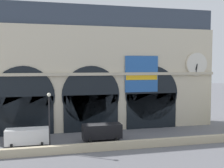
{
  "coord_description": "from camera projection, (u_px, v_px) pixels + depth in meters",
  "views": [
    {
      "loc": [
        -6.65,
        -35.91,
        10.03
      ],
      "look_at": [
        3.24,
        5.0,
        7.17
      ],
      "focal_mm": 44.29,
      "sensor_mm": 36.0,
      "label": 1
    }
  ],
  "objects": [
    {
      "name": "van_midwest",
      "position": [
        27.0,
        136.0,
        34.2
      ],
      "size": [
        5.2,
        2.48,
        2.2
      ],
      "color": "white",
      "rests_on": "ground"
    },
    {
      "name": "ground_plane",
      "position": [
        97.0,
        140.0,
        37.06
      ],
      "size": [
        200.0,
        200.0,
        0.0
      ],
      "primitive_type": "plane",
      "color": "slate"
    },
    {
      "name": "station_building",
      "position": [
        89.0,
        70.0,
        43.37
      ],
      "size": [
        40.8,
        4.73,
        19.13
      ],
      "color": "beige",
      "rests_on": "ground"
    },
    {
      "name": "street_lamp_quayside",
      "position": [
        49.0,
        114.0,
        31.53
      ],
      "size": [
        0.44,
        0.44,
        6.9
      ],
      "color": "black",
      "rests_on": "ground"
    },
    {
      "name": "quay_parapet_wall",
      "position": [
        105.0,
        146.0,
        32.49
      ],
      "size": [
        90.0,
        0.7,
        0.95
      ],
      "primitive_type": "cube",
      "color": "#BCAD8C",
      "rests_on": "ground"
    },
    {
      "name": "van_center",
      "position": [
        102.0,
        131.0,
        36.79
      ],
      "size": [
        5.2,
        2.48,
        2.2
      ],
      "color": "black",
      "rests_on": "ground"
    }
  ]
}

